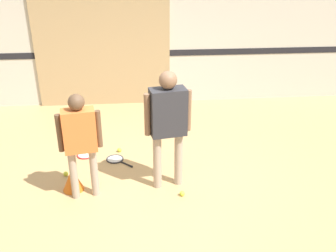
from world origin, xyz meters
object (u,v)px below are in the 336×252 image
(person_instructor, at_px, (168,118))
(tennis_ball_stray_right, at_px, (66,174))
(tennis_ball_by_spare_racket, at_px, (119,150))
(tennis_ball_stray_left, at_px, (96,183))
(person_student_left, at_px, (80,136))
(racket_spare_on_floor, at_px, (116,159))
(tennis_ball_near_instructor, at_px, (182,194))
(training_cone, at_px, (73,180))
(racket_second_spare, at_px, (84,154))

(person_instructor, height_order, tennis_ball_stray_right, person_instructor)
(tennis_ball_by_spare_racket, xyz_separation_m, tennis_ball_stray_left, (-0.28, -0.91, 0.00))
(person_student_left, height_order, tennis_ball_stray_left, person_student_left)
(person_student_left, xyz_separation_m, tennis_ball_stray_right, (-0.33, 0.50, -0.82))
(tennis_ball_by_spare_racket, bearing_deg, tennis_ball_stray_right, -138.68)
(person_instructor, relative_size, racket_spare_on_floor, 3.46)
(tennis_ball_near_instructor, bearing_deg, person_student_left, 174.52)
(tennis_ball_by_spare_racket, relative_size, tennis_ball_stray_right, 1.00)
(person_instructor, xyz_separation_m, training_cone, (-1.25, -0.01, -0.82))
(racket_spare_on_floor, xyz_separation_m, tennis_ball_stray_left, (-0.24, -0.65, 0.02))
(person_student_left, bearing_deg, tennis_ball_stray_right, 114.00)
(person_instructor, distance_m, racket_second_spare, 1.80)
(training_cone, bearing_deg, person_instructor, 0.27)
(racket_spare_on_floor, bearing_deg, racket_second_spare, -158.01)
(racket_spare_on_floor, height_order, tennis_ball_stray_left, tennis_ball_stray_left)
(tennis_ball_by_spare_racket, height_order, training_cone, training_cone)
(racket_spare_on_floor, xyz_separation_m, tennis_ball_stray_right, (-0.68, -0.38, 0.02))
(tennis_ball_near_instructor, height_order, tennis_ball_stray_left, same)
(tennis_ball_stray_right, bearing_deg, tennis_ball_stray_left, -31.37)
(person_instructor, relative_size, tennis_ball_stray_left, 23.83)
(tennis_ball_by_spare_racket, bearing_deg, tennis_ball_stray_left, -107.27)
(person_instructor, relative_size, tennis_ball_stray_right, 23.83)
(person_instructor, xyz_separation_m, tennis_ball_near_instructor, (0.16, -0.27, -0.94))
(person_student_left, relative_size, tennis_ball_near_instructor, 20.85)
(racket_spare_on_floor, relative_size, tennis_ball_by_spare_racket, 6.88)
(person_instructor, xyz_separation_m, tennis_ball_by_spare_racket, (-0.68, 0.98, -0.94))
(racket_second_spare, relative_size, tennis_ball_by_spare_racket, 7.82)
(person_student_left, bearing_deg, training_cone, 130.09)
(tennis_ball_stray_left, bearing_deg, tennis_ball_by_spare_racket, 72.73)
(tennis_ball_stray_left, distance_m, training_cone, 0.32)
(person_instructor, height_order, tennis_ball_near_instructor, person_instructor)
(racket_second_spare, bearing_deg, person_instructor, 167.98)
(racket_second_spare, height_order, tennis_ball_by_spare_racket, tennis_ball_by_spare_racket)
(person_instructor, relative_size, training_cone, 5.15)
(racket_second_spare, height_order, tennis_ball_stray_left, tennis_ball_stray_left)
(person_student_left, distance_m, tennis_ball_by_spare_racket, 1.45)
(tennis_ball_by_spare_racket, bearing_deg, racket_spare_on_floor, -99.80)
(person_instructor, bearing_deg, racket_second_spare, 132.77)
(racket_spare_on_floor, xyz_separation_m, training_cone, (-0.53, -0.73, 0.14))
(tennis_ball_by_spare_racket, height_order, tennis_ball_stray_left, same)
(tennis_ball_stray_left, height_order, training_cone, training_cone)
(racket_spare_on_floor, relative_size, tennis_ball_stray_left, 6.88)
(racket_second_spare, height_order, tennis_ball_near_instructor, tennis_ball_near_instructor)
(tennis_ball_near_instructor, relative_size, tennis_ball_stray_left, 1.00)
(person_student_left, bearing_deg, tennis_ball_near_instructor, -15.45)
(tennis_ball_stray_right, distance_m, training_cone, 0.40)
(tennis_ball_near_instructor, bearing_deg, racket_spare_on_floor, 131.42)
(tennis_ball_near_instructor, relative_size, tennis_ball_by_spare_racket, 1.00)
(person_instructor, bearing_deg, racket_spare_on_floor, 124.97)
(racket_spare_on_floor, relative_size, tennis_ball_near_instructor, 6.88)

